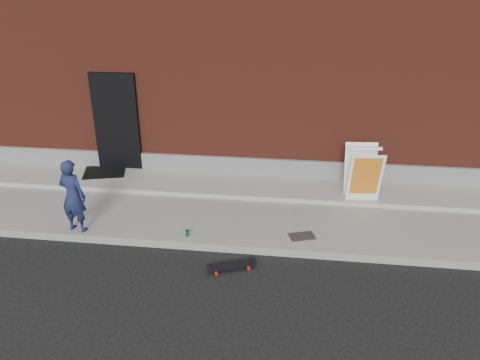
# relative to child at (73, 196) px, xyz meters

# --- Properties ---
(ground) EXTENTS (80.00, 80.00, 0.00)m
(ground) POSITION_rel_child_xyz_m (2.44, -0.20, -0.85)
(ground) COLOR black
(ground) RESTS_ON ground
(sidewalk) EXTENTS (20.00, 3.00, 0.15)m
(sidewalk) POSITION_rel_child_xyz_m (2.44, 1.30, -0.78)
(sidewalk) COLOR slate
(sidewalk) RESTS_ON ground
(apron) EXTENTS (20.00, 1.20, 0.10)m
(apron) POSITION_rel_child_xyz_m (2.44, 2.20, -0.65)
(apron) COLOR gray
(apron) RESTS_ON sidewalk
(building) EXTENTS (20.00, 8.10, 5.00)m
(building) POSITION_rel_child_xyz_m (2.44, 6.79, 1.65)
(building) COLOR #5E251A
(building) RESTS_ON ground
(child) EXTENTS (0.56, 0.42, 1.40)m
(child) POSITION_rel_child_xyz_m (0.00, 0.00, 0.00)
(child) COLOR #192046
(child) RESTS_ON sidewalk
(skateboard) EXTENTS (0.82, 0.50, 0.09)m
(skateboard) POSITION_rel_child_xyz_m (3.00, -0.69, -0.78)
(skateboard) COLOR red
(skateboard) RESTS_ON ground
(pizza_sign) EXTENTS (0.73, 0.84, 1.11)m
(pizza_sign) POSITION_rel_child_xyz_m (5.35, 1.83, -0.04)
(pizza_sign) COLOR white
(pizza_sign) RESTS_ON apron
(soda_can) EXTENTS (0.08, 0.08, 0.12)m
(soda_can) POSITION_rel_child_xyz_m (2.08, 0.03, -0.64)
(soda_can) COLOR #187931
(soda_can) RESTS_ON sidewalk
(doormat) EXTENTS (1.10, 0.97, 0.03)m
(doormat) POSITION_rel_child_xyz_m (-0.46, 2.44, -0.59)
(doormat) COLOR black
(doormat) RESTS_ON apron
(utility_plate) EXTENTS (0.53, 0.43, 0.01)m
(utility_plate) POSITION_rel_child_xyz_m (4.16, 0.27, -0.69)
(utility_plate) COLOR #4B4B4F
(utility_plate) RESTS_ON sidewalk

